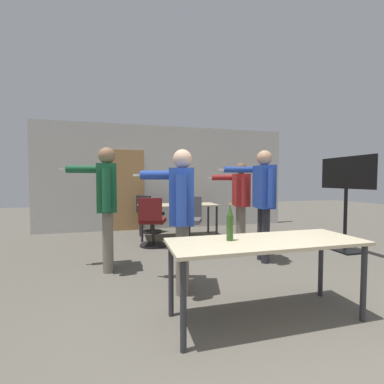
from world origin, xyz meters
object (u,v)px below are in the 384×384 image
Objects in this scene: office_chair_far_right at (152,223)px; office_chair_near_pushed at (190,222)px; person_left_plaid at (240,197)px; beer_bottle at (230,223)px; person_center_tall at (106,197)px; person_right_polo at (181,207)px; tv_screen at (346,191)px; office_chair_far_left at (149,215)px; person_near_casual at (263,194)px.

office_chair_near_pushed is at bearing 19.70° from office_chair_far_right.
beer_bottle is (-1.24, -2.42, -0.07)m from person_left_plaid.
person_center_tall reaches higher than person_right_polo.
person_right_polo is at bearing 151.12° from person_left_plaid.
tv_screen is 3.36m from beer_bottle.
person_center_tall is 1.47m from office_chair_far_right.
person_right_polo reaches higher than office_chair_near_pushed.
office_chair_far_left is at bearing 56.65° from person_left_plaid.
person_center_tall is 1.07× the size of person_right_polo.
office_chair_far_left is (0.06, 1.36, -0.03)m from office_chair_far_right.
tv_screen is 3.61m from office_chair_far_right.
person_left_plaid is 2.40m from office_chair_far_left.
office_chair_far_right is 2.82× the size of beer_bottle.
office_chair_near_pushed is at bearing -54.33° from person_center_tall.
tv_screen is at bearing -77.37° from person_near_casual.
tv_screen is 1.78× the size of office_chair_far_right.
beer_bottle is at bearing -35.29° from office_chair_far_left.
office_chair_far_right is 2.83m from beer_bottle.
office_chair_near_pushed is at bearing -114.19° from tv_screen.
person_right_polo is at bearing -74.51° from tv_screen.
office_chair_far_right reaches higher than office_chair_far_left.
beer_bottle is (-0.32, -2.80, 0.45)m from office_chair_near_pushed.
tv_screen is 4.20m from office_chair_far_left.
tv_screen reaches higher than person_right_polo.
person_near_casual reaches higher than person_center_tall.
person_left_plaid is at bearing -27.19° from person_right_polo.
person_left_plaid is at bearing -178.96° from office_chair_near_pushed.
person_center_tall reaches higher than office_chair_far_right.
person_left_plaid is (-1.70, 0.80, -0.12)m from tv_screen.
person_left_plaid is 2.72m from beer_bottle.
office_chair_near_pushed is (-0.85, 1.35, -0.62)m from person_near_casual.
person_near_casual is at bearing -170.86° from person_left_plaid.
person_right_polo is 0.94× the size of person_near_casual.
beer_bottle is (0.42, -2.76, 0.44)m from office_chair_far_right.
person_left_plaid reaches higher than office_chair_far_right.
person_center_tall reaches higher than tv_screen.
office_chair_far_left is 4.16m from beer_bottle.
tv_screen is 1.05× the size of person_left_plaid.
person_center_tall is 2.68m from office_chair_far_left.
tv_screen is 0.98× the size of person_near_casual.
person_near_casual is at bearing -84.56° from tv_screen.
tv_screen is at bearing -1.54° from office_chair_far_right.
person_left_plaid is 0.93× the size of person_near_casual.
person_near_casual is (-0.07, -0.97, 0.10)m from person_left_plaid.
tv_screen is 5.03× the size of beer_bottle.
person_near_casual is at bearing 145.42° from office_chair_near_pushed.
person_near_casual is 5.15× the size of beer_bottle.
person_right_polo is 1.71× the size of office_chair_far_right.
tv_screen is at bearing -59.57° from person_right_polo.
office_chair_far_right is 1.04× the size of office_chair_far_left.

